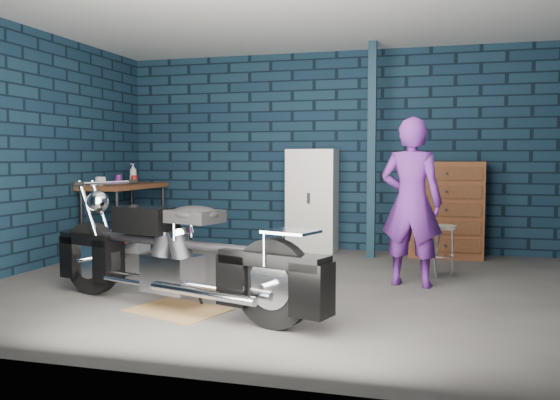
{
  "coord_description": "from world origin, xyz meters",
  "views": [
    {
      "loc": [
        1.42,
        -5.53,
        1.25
      ],
      "look_at": [
        -0.19,
        0.3,
        0.83
      ],
      "focal_mm": 38.0,
      "sensor_mm": 36.0,
      "label": 1
    }
  ],
  "objects_px": {
    "motorcycle": "(177,247)",
    "shop_stool": "(441,251)",
    "workbench": "(125,218)",
    "person": "(411,202)",
    "storage_bin": "(128,240)",
    "locker": "(312,201)",
    "tool_chest": "(446,209)"
  },
  "relations": [
    {
      "from": "motorcycle",
      "to": "shop_stool",
      "type": "xyz_separation_m",
      "value": [
        2.08,
        2.06,
        -0.25
      ]
    },
    {
      "from": "motorcycle",
      "to": "tool_chest",
      "type": "distance_m",
      "value": 3.97
    },
    {
      "from": "locker",
      "to": "tool_chest",
      "type": "bearing_deg",
      "value": 0.0
    },
    {
      "from": "person",
      "to": "tool_chest",
      "type": "height_order",
      "value": "person"
    },
    {
      "from": "locker",
      "to": "motorcycle",
      "type": "bearing_deg",
      "value": -96.75
    },
    {
      "from": "motorcycle",
      "to": "shop_stool",
      "type": "relative_size",
      "value": 4.4
    },
    {
      "from": "storage_bin",
      "to": "shop_stool",
      "type": "relative_size",
      "value": 0.87
    },
    {
      "from": "storage_bin",
      "to": "shop_stool",
      "type": "xyz_separation_m",
      "value": [
        4.08,
        -0.63,
        0.12
      ]
    },
    {
      "from": "person",
      "to": "shop_stool",
      "type": "height_order",
      "value": "person"
    },
    {
      "from": "locker",
      "to": "storage_bin",
      "type": "bearing_deg",
      "value": -164.44
    },
    {
      "from": "workbench",
      "to": "storage_bin",
      "type": "height_order",
      "value": "workbench"
    },
    {
      "from": "person",
      "to": "locker",
      "type": "relative_size",
      "value": 1.2
    },
    {
      "from": "shop_stool",
      "to": "workbench",
      "type": "bearing_deg",
      "value": 171.86
    },
    {
      "from": "motorcycle",
      "to": "locker",
      "type": "relative_size",
      "value": 1.74
    },
    {
      "from": "workbench",
      "to": "shop_stool",
      "type": "height_order",
      "value": "workbench"
    },
    {
      "from": "motorcycle",
      "to": "storage_bin",
      "type": "bearing_deg",
      "value": 144.65
    },
    {
      "from": "motorcycle",
      "to": "person",
      "type": "bearing_deg",
      "value": 57.6
    },
    {
      "from": "motorcycle",
      "to": "shop_stool",
      "type": "height_order",
      "value": "motorcycle"
    },
    {
      "from": "person",
      "to": "locker",
      "type": "distance_m",
      "value": 2.34
    },
    {
      "from": "person",
      "to": "tool_chest",
      "type": "distance_m",
      "value": 1.91
    },
    {
      "from": "locker",
      "to": "shop_stool",
      "type": "relative_size",
      "value": 2.53
    },
    {
      "from": "workbench",
      "to": "locker",
      "type": "relative_size",
      "value": 1.02
    },
    {
      "from": "person",
      "to": "storage_bin",
      "type": "relative_size",
      "value": 3.47
    },
    {
      "from": "workbench",
      "to": "storage_bin",
      "type": "distance_m",
      "value": 0.31
    },
    {
      "from": "locker",
      "to": "workbench",
      "type": "bearing_deg",
      "value": -163.65
    },
    {
      "from": "shop_stool",
      "to": "storage_bin",
      "type": "bearing_deg",
      "value": 171.25
    },
    {
      "from": "locker",
      "to": "person",
      "type": "bearing_deg",
      "value": -53.22
    },
    {
      "from": "tool_chest",
      "to": "locker",
      "type": "bearing_deg",
      "value": 180.0
    },
    {
      "from": "workbench",
      "to": "shop_stool",
      "type": "distance_m",
      "value": 4.14
    },
    {
      "from": "workbench",
      "to": "shop_stool",
      "type": "bearing_deg",
      "value": -8.14
    },
    {
      "from": "motorcycle",
      "to": "shop_stool",
      "type": "bearing_deg",
      "value": 62.66
    },
    {
      "from": "person",
      "to": "storage_bin",
      "type": "height_order",
      "value": "person"
    }
  ]
}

